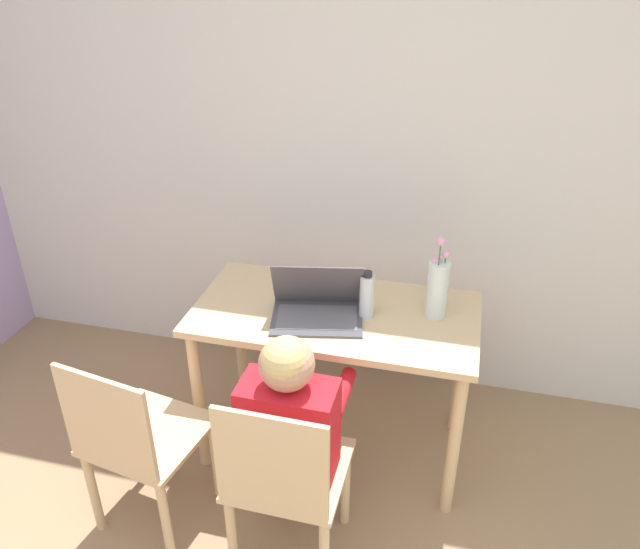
{
  "coord_description": "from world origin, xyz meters",
  "views": [
    {
      "loc": [
        0.31,
        -0.53,
        2.1
      ],
      "look_at": [
        -0.21,
        1.55,
        0.92
      ],
      "focal_mm": 35.0,
      "sensor_mm": 36.0,
      "label": 1
    }
  ],
  "objects": [
    {
      "name": "wall_back",
      "position": [
        0.0,
        2.23,
        1.25
      ],
      "size": [
        6.4,
        0.05,
        2.5
      ],
      "color": "silver",
      "rests_on": "ground_plane"
    },
    {
      "name": "dining_table",
      "position": [
        -0.15,
        1.59,
        0.63
      ],
      "size": [
        1.17,
        0.6,
        0.74
      ],
      "color": "#D6B784",
      "rests_on": "ground_plane"
    },
    {
      "name": "chair_occupied",
      "position": [
        -0.18,
        0.94,
        0.43
      ],
      "size": [
        0.4,
        0.4,
        0.83
      ],
      "rotation": [
        0.0,
        0.0,
        3.13
      ],
      "color": "#D6B784",
      "rests_on": "ground_plane"
    },
    {
      "name": "chair_spare",
      "position": [
        -0.77,
        0.98,
        0.43
      ],
      "size": [
        0.46,
        0.46,
        0.83
      ],
      "rotation": [
        0.0,
        0.0,
        2.97
      ],
      "color": "#D6B784",
      "rests_on": "ground_plane"
    },
    {
      "name": "person_seated",
      "position": [
        -0.18,
        1.06,
        0.62
      ],
      "size": [
        0.34,
        0.43,
        0.99
      ],
      "rotation": [
        0.0,
        0.0,
        3.13
      ],
      "color": "red",
      "rests_on": "ground_plane"
    },
    {
      "name": "laptop",
      "position": [
        -0.22,
        1.53,
        0.79
      ],
      "size": [
        0.41,
        0.33,
        0.24
      ],
      "rotation": [
        0.0,
        0.0,
        0.21
      ],
      "color": "#4C4C51",
      "rests_on": "dining_table"
    },
    {
      "name": "flower_vase",
      "position": [
        0.25,
        1.65,
        0.87
      ],
      "size": [
        0.09,
        0.09,
        0.36
      ],
      "color": "silver",
      "rests_on": "dining_table"
    },
    {
      "name": "water_bottle",
      "position": [
        -0.02,
        1.57,
        0.83
      ],
      "size": [
        0.06,
        0.06,
        0.21
      ],
      "color": "silver",
      "rests_on": "dining_table"
    }
  ]
}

